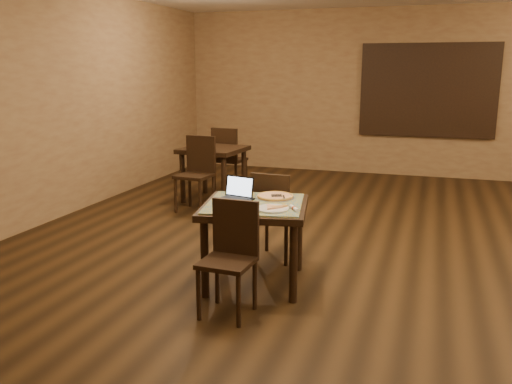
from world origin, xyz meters
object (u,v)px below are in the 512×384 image
(tiled_table, at_px, (255,214))
(chair_main_near, at_px, (231,251))
(pizza_pan, at_px, (275,197))
(other_table_b_chair_far, at_px, (228,156))
(chair_main_far, at_px, (273,212))
(other_table_b_chair_near, at_px, (197,169))
(laptop, at_px, (238,193))
(other_table_b, at_px, (213,156))

(tiled_table, bearing_deg, chair_main_near, -100.00)
(pizza_pan, distance_m, other_table_b_chair_far, 3.67)
(chair_main_far, relative_size, other_table_b_chair_near, 0.90)
(laptop, distance_m, other_table_b_chair_near, 2.60)
(other_table_b_chair_near, bearing_deg, tiled_table, -49.74)
(chair_main_near, height_order, other_table_b, chair_main_near)
(chair_main_near, distance_m, chair_main_far, 1.24)
(other_table_b, bearing_deg, other_table_b_chair_near, -83.97)
(tiled_table, xyz_separation_m, chair_main_near, (0.00, -0.62, -0.14))
(chair_main_far, relative_size, other_table_b_chair_far, 0.90)
(chair_main_near, distance_m, other_table_b, 3.85)
(chair_main_near, relative_size, chair_main_far, 0.99)
(tiled_table, distance_m, laptop, 0.27)
(tiled_table, distance_m, pizza_pan, 0.29)
(chair_main_near, distance_m, pizza_pan, 0.90)
(other_table_b, bearing_deg, pizza_pan, -51.58)
(tiled_table, relative_size, other_table_b_chair_far, 1.04)
(pizza_pan, bearing_deg, laptop, -155.89)
(tiled_table, relative_size, other_table_b_chair_near, 1.04)
(other_table_b_chair_far, bearing_deg, other_table_b, 96.03)
(pizza_pan, bearing_deg, other_table_b, 123.18)
(pizza_pan, bearing_deg, tiled_table, -116.57)
(chair_main_near, height_order, laptop, laptop)
(tiled_table, distance_m, other_table_b, 3.29)
(chair_main_far, xyz_separation_m, pizza_pan, (0.13, -0.38, 0.24))
(pizza_pan, xyz_separation_m, other_table_b_chair_near, (-1.71, 2.03, -0.19))
(laptop, relative_size, pizza_pan, 0.92)
(chair_main_far, bearing_deg, chair_main_near, 95.13)
(chair_main_far, bearing_deg, other_table_b_chair_near, -41.58)
(tiled_table, relative_size, chair_main_near, 1.17)
(tiled_table, distance_m, other_table_b_chair_far, 3.83)
(pizza_pan, height_order, other_table_b_chair_far, other_table_b_chair_far)
(laptop, distance_m, pizza_pan, 0.35)
(chair_main_near, relative_size, other_table_b, 0.99)
(laptop, bearing_deg, pizza_pan, 35.87)
(other_table_b, distance_m, other_table_b_chair_near, 0.60)
(chair_main_far, bearing_deg, laptop, 74.29)
(chair_main_near, distance_m, laptop, 0.80)
(chair_main_near, xyz_separation_m, other_table_b_chair_near, (-1.60, 2.89, 0.06))
(tiled_table, bearing_deg, other_table_b, 108.76)
(chair_main_near, height_order, chair_main_far, chair_main_far)
(chair_main_far, height_order, laptop, laptop)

